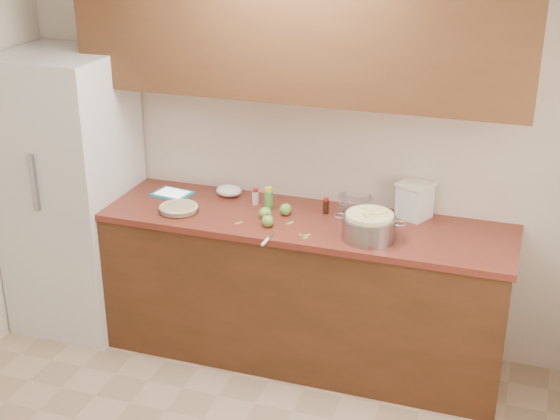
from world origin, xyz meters
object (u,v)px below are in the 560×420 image
(pie, at_px, (179,208))
(tablet, at_px, (172,194))
(colander, at_px, (369,226))
(flour_canister, at_px, (415,200))

(pie, distance_m, tablet, 0.28)
(colander, xyz_separation_m, tablet, (-1.31, 0.24, -0.06))
(colander, bearing_deg, pie, 179.52)
(pie, distance_m, colander, 1.16)
(pie, bearing_deg, tablet, 124.13)
(colander, height_order, flour_canister, flour_canister)
(flour_canister, bearing_deg, tablet, -174.82)
(pie, bearing_deg, colander, -0.48)
(colander, bearing_deg, tablet, 169.59)
(colander, distance_m, flour_canister, 0.42)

